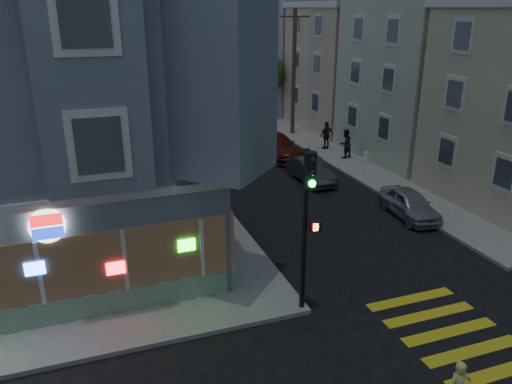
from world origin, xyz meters
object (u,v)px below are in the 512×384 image
utility_pole (294,71)px  parked_car_c (276,146)px  parked_car_b (311,170)px  pedestrian_a (345,144)px  street_tree_far (238,64)px  parked_car_a (410,204)px  fire_hydrant (366,157)px  pedestrian_b (327,135)px  traffic_signal (308,206)px  parked_car_d (225,113)px  street_tree_near (267,73)px

utility_pole → parked_car_c: utility_pole is taller
parked_car_b → pedestrian_a: bearing=38.1°
street_tree_far → parked_car_a: bearing=-92.8°
parked_car_a → parked_car_b: 6.46m
street_tree_far → fire_hydrant: (0.80, -22.84, -3.37)m
street_tree_far → pedestrian_a: street_tree_far is taller
fire_hydrant → pedestrian_a: bearing=108.8°
street_tree_far → parked_car_b: size_ratio=1.34×
pedestrian_b → pedestrian_a: bearing=79.1°
street_tree_far → fire_hydrant: bearing=-88.0°
traffic_signal → street_tree_far: bearing=92.7°
parked_car_b → parked_car_c: parked_car_c is taller
utility_pole → traffic_signal: (-9.18, -21.83, -1.12)m
fire_hydrant → street_tree_far: bearing=92.0°
pedestrian_a → parked_car_c: size_ratio=0.36×
pedestrian_a → parked_car_d: pedestrian_a is taller
parked_car_b → parked_car_d: parked_car_d is taller
street_tree_far → traffic_signal: street_tree_far is taller
parked_car_d → street_tree_near: bearing=-1.1°
utility_pole → pedestrian_b: utility_pole is taller
street_tree_near → street_tree_far: bearing=90.0°
parked_car_c → fire_hydrant: size_ratio=6.48×
street_tree_far → pedestrian_a: 21.44m
utility_pole → street_tree_far: (0.20, 14.00, -0.86)m
pedestrian_a → pedestrian_b: size_ratio=1.00×
parked_car_c → street_tree_far: bearing=73.1°
traffic_signal → fire_hydrant: 16.79m
utility_pole → pedestrian_b: 6.14m
pedestrian_b → traffic_signal: 19.64m
fire_hydrant → parked_car_c: bearing=139.6°
utility_pole → parked_car_a: size_ratio=2.41×
pedestrian_b → parked_car_c: bearing=-9.7°
street_tree_far → utility_pole: bearing=-90.8°
traffic_signal → utility_pole: bearing=84.6°
utility_pole → pedestrian_b: bearing=-85.7°
utility_pole → fire_hydrant: (1.00, -8.84, -4.23)m
pedestrian_a → parked_car_a: 9.34m
traffic_signal → parked_car_a: bearing=51.9°
pedestrian_a → parked_car_c: 4.43m
pedestrian_b → fire_hydrant: (0.64, -3.98, -0.50)m
street_tree_far → traffic_signal: (-9.38, -35.83, -0.26)m
pedestrian_b → parked_car_c: size_ratio=0.36×
traffic_signal → pedestrian_b: bearing=78.0°
street_tree_near → parked_car_c: size_ratio=1.02×
street_tree_far → parked_car_a: size_ratio=1.42×
parked_car_b → traffic_signal: traffic_signal is taller
street_tree_near → pedestrian_b: 11.24m
utility_pole → fire_hydrant: utility_pole is taller
parked_car_c → street_tree_near: bearing=65.8°
street_tree_near → parked_car_d: bearing=173.7°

